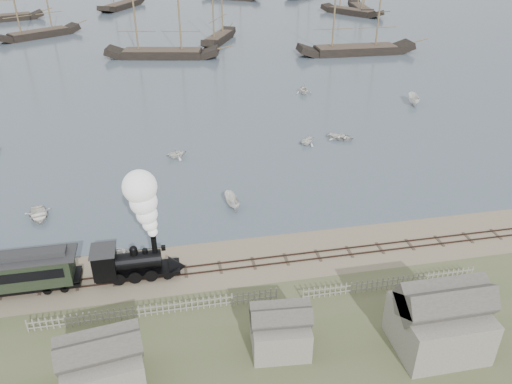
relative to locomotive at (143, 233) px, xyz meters
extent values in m
plane|color=gray|center=(7.17, 2.00, -4.39)|extent=(600.00, 600.00, 0.00)
cube|color=#35241D|center=(7.17, -0.50, -4.29)|extent=(120.00, 0.08, 0.12)
cube|color=#35241D|center=(7.17, 0.50, -4.29)|extent=(120.00, 0.08, 0.12)
cube|color=#3D3027|center=(7.17, 0.00, -4.36)|extent=(120.00, 1.80, 0.06)
cube|color=black|center=(-0.78, 0.00, -3.67)|extent=(6.93, 2.04, 0.25)
cylinder|color=black|center=(-1.18, 0.00, -2.65)|extent=(4.28, 1.53, 1.53)
cube|color=black|center=(-3.42, 0.00, -2.45)|extent=(1.83, 2.24, 2.34)
cube|color=#2B2B2D|center=(-3.42, 0.00, -1.23)|extent=(2.04, 2.44, 0.12)
cylinder|color=black|center=(0.75, 0.00, -1.28)|extent=(0.45, 0.45, 1.63)
sphere|color=black|center=(-0.98, 0.00, -1.46)|extent=(0.65, 0.65, 0.65)
cone|color=black|center=(2.48, 0.00, -3.77)|extent=(1.43, 2.04, 2.04)
cube|color=black|center=(1.47, 0.00, -1.63)|extent=(0.36, 0.36, 0.36)
imported|color=white|center=(-2.03, 2.97, -4.03)|extent=(3.18, 3.96, 0.73)
imported|color=white|center=(-10.94, 11.53, -3.94)|extent=(4.35, 3.60, 0.78)
imported|color=white|center=(3.65, 23.32, -3.64)|extent=(2.84, 3.11, 1.39)
imported|color=white|center=(8.75, 10.07, -3.72)|extent=(3.33, 1.69, 1.23)
imported|color=white|center=(26.15, 25.07, -3.95)|extent=(4.29, 4.51, 0.76)
imported|color=white|center=(21.18, 24.24, -3.63)|extent=(3.42, 3.52, 1.41)
imported|color=white|center=(42.60, 36.63, -3.55)|extent=(4.30, 2.55, 1.56)
imported|color=white|center=(26.55, 45.21, -3.48)|extent=(3.32, 2.89, 1.71)
camera|label=1|loc=(2.56, -35.02, 22.83)|focal=35.00mm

